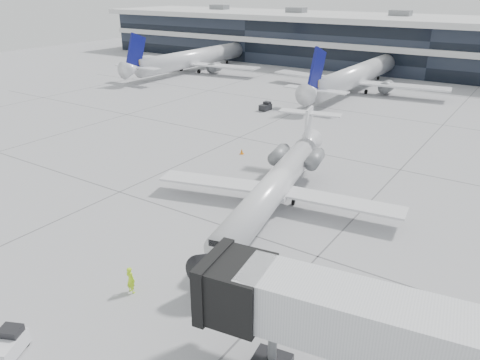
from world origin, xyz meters
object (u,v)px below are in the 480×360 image
Objects in this scene: jet_bridge at (426,341)px; ramp_worker at (131,280)px; regional_jet at (276,184)px; baggage_tug at (8,345)px.

ramp_worker is at bearing 172.59° from jet_bridge.
baggage_tug is (-2.86, -22.77, -1.50)m from regional_jet.
regional_jet is 14.72× the size of ramp_worker.
jet_bridge is at bearing -2.04° from baggage_tug.
baggage_tug is at bearing -109.00° from regional_jet.
jet_bridge is 20.31m from baggage_tug.
jet_bridge is (15.58, -15.08, 2.20)m from regional_jet.
jet_bridge reaches higher than ramp_worker.
jet_bridge is at bearing -55.93° from regional_jet.
baggage_tug is (-18.43, -7.69, -3.70)m from jet_bridge.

